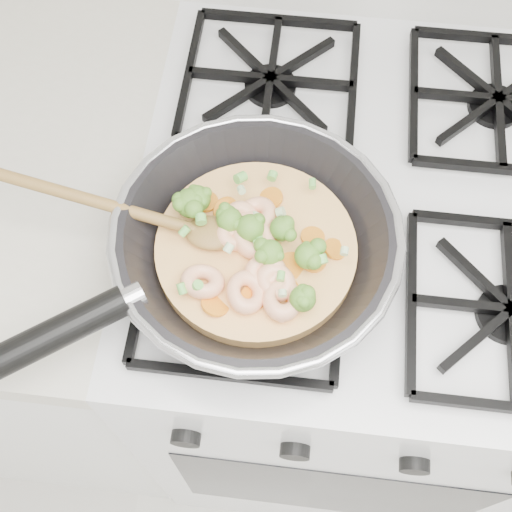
# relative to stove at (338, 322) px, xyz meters

# --- Properties ---
(stove) EXTENTS (0.60, 0.60, 0.92)m
(stove) POSITION_rel_stove_xyz_m (0.00, 0.00, 0.00)
(stove) COLOR white
(stove) RESTS_ON ground
(skillet) EXTENTS (0.50, 0.37, 0.10)m
(skillet) POSITION_rel_stove_xyz_m (-0.14, -0.12, 0.50)
(skillet) COLOR black
(skillet) RESTS_ON stove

